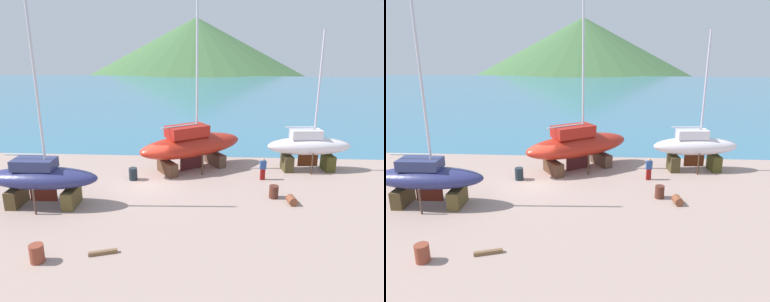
% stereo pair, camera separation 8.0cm
% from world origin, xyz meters
% --- Properties ---
extents(ground_plane, '(44.37, 44.37, 0.00)m').
position_xyz_m(ground_plane, '(0.00, -4.67, 0.00)').
color(ground_plane, '#A38A7E').
extents(sea_water, '(161.47, 83.04, 0.01)m').
position_xyz_m(sea_water, '(0.00, 47.94, 0.00)').
color(sea_water, teal).
rests_on(sea_water, ground).
extents(headland_hill, '(150.57, 150.57, 38.76)m').
position_xyz_m(headland_hill, '(-2.73, 121.48, 0.00)').
color(headland_hill, '#41693B').
rests_on(headland_hill, ground).
extents(sailboat_mid_port, '(6.66, 2.40, 10.62)m').
position_xyz_m(sailboat_mid_port, '(11.93, 3.41, 1.93)').
color(sailboat_mid_port, '#434019').
rests_on(sailboat_mid_port, ground).
extents(sailboat_small_center, '(6.94, 2.59, 12.12)m').
position_xyz_m(sailboat_small_center, '(-5.91, -4.18, 1.79)').
color(sailboat_small_center, brown).
rests_on(sailboat_small_center, ground).
extents(sailboat_large_starboard, '(8.89, 7.24, 13.07)m').
position_xyz_m(sailboat_large_starboard, '(2.80, 3.08, 2.00)').
color(sailboat_large_starboard, brown).
rests_on(sailboat_large_starboard, ground).
extents(worker, '(0.47, 0.30, 1.67)m').
position_xyz_m(worker, '(8.15, 1.07, 0.86)').
color(worker, maroon).
rests_on(worker, ground).
extents(barrel_blue_faded, '(0.78, 0.88, 0.68)m').
position_xyz_m(barrel_blue_faded, '(-7.16, -0.02, 0.34)').
color(barrel_blue_faded, brown).
rests_on(barrel_blue_faded, ground).
extents(barrel_rust_near, '(0.73, 0.73, 0.83)m').
position_xyz_m(barrel_rust_near, '(8.46, -2.18, 0.42)').
color(barrel_rust_near, '#51261C').
rests_on(barrel_rust_near, ground).
extents(barrel_rust_mid, '(0.91, 0.91, 0.87)m').
position_xyz_m(barrel_rust_mid, '(-3.48, -10.08, 0.43)').
color(barrel_rust_mid, brown).
rests_on(barrel_rust_mid, ground).
extents(barrel_rust_far, '(0.81, 0.81, 0.91)m').
position_xyz_m(barrel_rust_far, '(-1.35, 0.47, 0.45)').
color(barrel_rust_far, '#212A32').
rests_on(barrel_rust_far, ground).
extents(barrel_tipped_right, '(0.64, 0.82, 0.54)m').
position_xyz_m(barrel_tipped_right, '(9.44, -3.09, 0.27)').
color(barrel_tipped_right, brown).
rests_on(barrel_tipped_right, ground).
extents(timber_plank_far, '(1.35, 0.61, 0.18)m').
position_xyz_m(timber_plank_far, '(-0.67, -9.29, 0.09)').
color(timber_plank_far, brown).
rests_on(timber_plank_far, ground).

